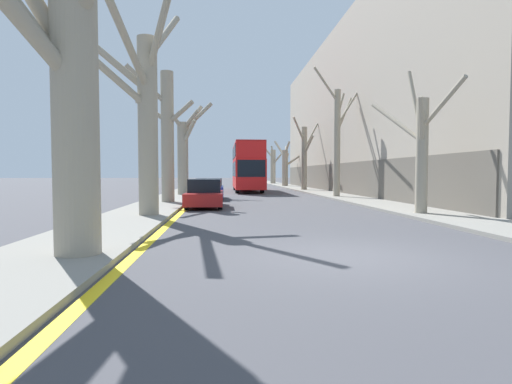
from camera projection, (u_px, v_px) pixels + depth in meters
The scene contains 17 objects.
ground_plane at pixel (347, 257), 7.92m from camera, with size 300.00×300.00×0.00m, color #424247.
sidewalk_left at pixel (200, 185), 57.23m from camera, with size 2.70×120.00×0.12m, color gray.
sidewalk_right at pixel (280, 185), 58.17m from camera, with size 2.70×120.00×0.12m, color gray.
building_facade_right at pixel (387, 113), 35.43m from camera, with size 10.08×43.91×14.17m.
kerb_line_stripe at pixel (211, 185), 57.36m from camera, with size 0.24×120.00×0.01m, color yellow.
street_tree_left_0 at pixel (68, 81), 7.34m from camera, with size 4.06×2.71×6.81m.
street_tree_left_1 at pixel (146, 111), 14.63m from camera, with size 3.45×5.62×8.32m.
street_tree_left_2 at pixel (167, 134), 21.60m from camera, with size 3.60×1.67×7.32m.
street_tree_left_3 at pixel (184, 151), 29.28m from camera, with size 3.49×2.38×6.93m.
street_tree_right_0 at pixel (420, 147), 15.57m from camera, with size 1.33×5.35×5.95m.
street_tree_right_1 at pixel (338, 137), 27.03m from camera, with size 3.92×2.61×8.62m.
street_tree_right_2 at pixel (305, 156), 38.22m from camera, with size 3.24×4.39×6.93m.
street_tree_right_3 at pixel (285, 165), 50.39m from camera, with size 3.19×4.81×5.94m.
street_tree_right_4 at pixel (273, 165), 62.50m from camera, with size 2.70×4.09×6.25m.
double_decker_bus at pixel (247, 165), 36.83m from camera, with size 2.49×10.98×4.34m.
parked_car_0 at pixel (205, 194), 19.65m from camera, with size 1.76×4.34×1.38m.
parked_car_1 at pixel (209, 189), 25.83m from camera, with size 1.82×4.46×1.35m.
Camera 1 is at (-2.44, -7.68, 1.66)m, focal length 28.00 mm.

